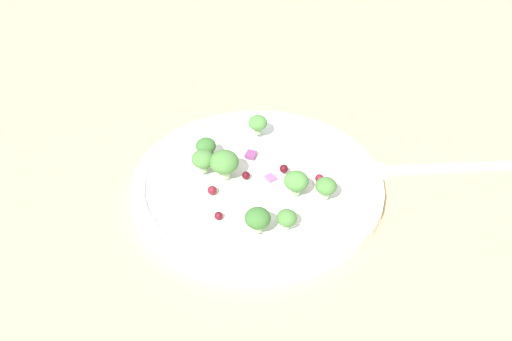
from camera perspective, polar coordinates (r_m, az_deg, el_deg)
The scene contains 21 objects.
ground_plane at distance 68.92cm, azimuth -0.19°, elevation -3.62°, with size 180.00×180.00×2.00cm, color tan.
plate at distance 69.43cm, azimuth -0.00°, elevation -1.18°, with size 26.04×26.04×1.70cm.
dressing_pool at distance 69.15cm, azimuth -0.00°, elevation -0.90°, with size 15.11×15.11×0.20cm, color white.
broccoli_floret_0 at distance 66.20cm, azimuth 3.44°, elevation -0.94°, with size 2.45×2.45×2.48cm.
broccoli_floret_1 at distance 74.01cm, azimuth 0.15°, elevation 4.04°, with size 2.12×2.12×2.14cm.
broccoli_floret_2 at distance 67.92cm, azimuth -2.71°, elevation 0.68°, with size 2.97×2.97×3.01cm.
broccoli_floret_3 at distance 63.10cm, azimuth 2.63°, elevation -4.06°, with size 1.94×1.94×1.97cm.
broccoli_floret_4 at distance 66.18cm, azimuth 5.96°, elevation -1.35°, with size 2.13×2.13×2.16cm.
broccoli_floret_5 at distance 71.14cm, azimuth -4.28°, elevation 2.06°, with size 2.15×2.15×2.18cm.
broccoli_floret_6 at distance 68.74cm, azimuth -4.52°, elevation 0.94°, with size 2.37×2.37×2.40cm.
broccoli_floret_7 at distance 62.12cm, azimuth 0.14°, elevation -4.10°, with size 2.44×2.44×2.47cm.
cranberry_0 at distance 69.41cm, azimuth 2.38°, elevation 0.15°, with size 0.91×0.91×0.91cm, color #4C0A14.
cranberry_1 at distance 68.64cm, azimuth 5.40°, elevation -0.67°, with size 0.89×0.89×0.89cm, color maroon.
cranberry_2 at distance 64.56cm, azimuth -3.20°, elevation -3.86°, with size 0.82×0.82×0.82cm, color maroon.
cranberry_3 at distance 67.19cm, azimuth -3.74°, elevation -1.69°, with size 0.93×0.93×0.93cm, color maroon.
cranberry_4 at distance 68.87cm, azimuth -0.85°, elevation -0.41°, with size 0.83×0.83×0.83cm, color #4C0A14.
cranberry_5 at distance 68.34cm, azimuth 3.44°, elevation -0.86°, with size 0.79×0.79×0.79cm, color maroon.
onion_bit_0 at distance 71.97cm, azimuth -3.86°, elevation 1.16°, with size 1.31×1.08×0.31cm, color #934C84.
onion_bit_1 at distance 69.17cm, azimuth 1.25°, elevation -0.63°, with size 1.09×0.88×0.36cm, color #A35B93.
onion_bit_2 at distance 71.72cm, azimuth -0.44°, elevation 1.37°, with size 1.05×1.20×0.37cm, color #843D75.
fork at distance 74.82cm, azimuth 14.32°, elevation 0.23°, with size 18.53×5.94×0.50cm.
Camera 1 is at (-8.27, 49.85, 45.87)cm, focal length 47.16 mm.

